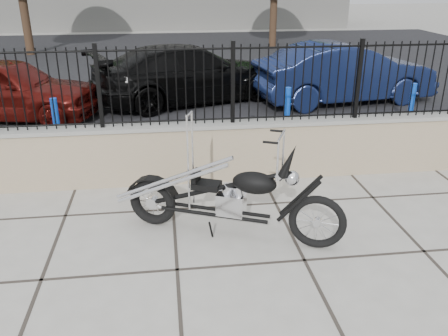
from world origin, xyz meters
TOP-DOWN VIEW (x-y plane):
  - ground_plane at (0.00, 0.00)m, footprint 90.00×90.00m
  - parking_lot at (0.00, 12.50)m, footprint 30.00×30.00m
  - retaining_wall at (0.00, 2.50)m, footprint 14.00×0.36m
  - iron_fence at (0.00, 2.50)m, footprint 14.00×0.08m
  - chopper_motorcycle at (0.67, 0.71)m, footprint 2.66×1.51m
  - car_red at (-3.57, 6.53)m, footprint 4.38×2.50m
  - car_black at (0.62, 7.58)m, footprint 5.41×3.64m
  - car_blue at (4.54, 7.00)m, footprint 4.75×2.25m
  - bollard_a at (-2.05, 4.14)m, footprint 0.16×0.16m
  - bollard_b at (2.46, 4.65)m, footprint 0.15×0.15m
  - bollard_c at (5.25, 4.79)m, footprint 0.15×0.15m

SIDE VIEW (x-z plane):
  - ground_plane at x=0.00m, z-range 0.00..0.00m
  - parking_lot at x=0.00m, z-range 0.00..0.00m
  - bollard_c at x=5.25m, z-range 0.00..0.95m
  - retaining_wall at x=0.00m, z-range 0.00..0.96m
  - bollard_b at x=2.46m, z-range 0.00..0.98m
  - bollard_a at x=-2.05m, z-range 0.00..1.03m
  - car_red at x=-3.57m, z-range 0.00..1.40m
  - car_black at x=0.62m, z-range 0.00..1.45m
  - car_blue at x=4.54m, z-range 0.00..1.51m
  - chopper_motorcycle at x=0.67m, z-range 0.00..1.62m
  - iron_fence at x=0.00m, z-range 0.96..2.16m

